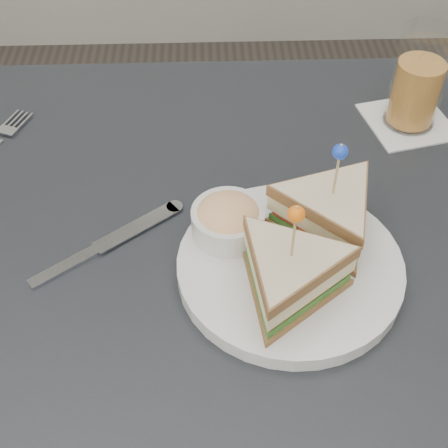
% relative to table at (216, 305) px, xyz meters
% --- Properties ---
extents(table, '(0.80, 0.80, 0.75)m').
position_rel_table_xyz_m(table, '(0.00, 0.00, 0.00)').
color(table, black).
rests_on(table, ground).
extents(plate_meal, '(0.27, 0.27, 0.14)m').
position_rel_table_xyz_m(plate_meal, '(0.08, -0.01, 0.11)').
color(plate_meal, silver).
rests_on(plate_meal, table).
extents(cutlery_knife, '(0.17, 0.13, 0.01)m').
position_rel_table_xyz_m(cutlery_knife, '(-0.12, 0.03, 0.08)').
color(cutlery_knife, silver).
rests_on(cutlery_knife, table).
extents(drink_set, '(0.13, 0.13, 0.14)m').
position_rel_table_xyz_m(drink_set, '(0.27, 0.24, 0.14)').
color(drink_set, silver).
rests_on(drink_set, table).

